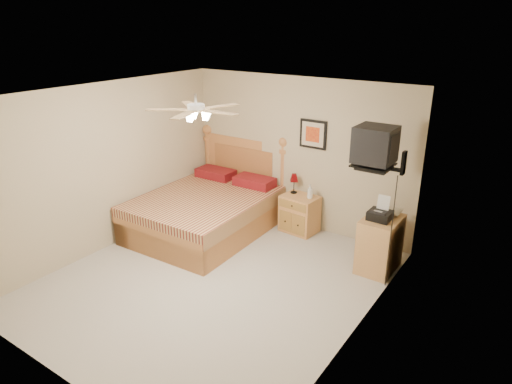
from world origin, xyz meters
TOP-DOWN VIEW (x-y plane):
  - floor at (0.00, 0.00)m, footprint 4.50×4.50m
  - ceiling at (0.00, 0.00)m, footprint 4.00×4.50m
  - wall_back at (0.00, 2.25)m, footprint 4.00×0.04m
  - wall_front at (0.00, -2.25)m, footprint 4.00×0.04m
  - wall_left at (-2.00, 0.00)m, footprint 0.04×4.50m
  - wall_right at (2.00, 0.00)m, footprint 0.04×4.50m
  - bed at (-1.08, 1.12)m, footprint 1.83×2.36m
  - nightstand at (0.20, 2.00)m, footprint 0.61×0.48m
  - table_lamp at (0.03, 2.08)m, footprint 0.21×0.21m
  - lotion_bottle at (0.37, 2.02)m, footprint 0.11×0.11m
  - framed_picture at (0.27, 2.23)m, footprint 0.46×0.04m
  - dresser at (1.73, 1.55)m, footprint 0.47×0.67m
  - fax_machine at (1.71, 1.49)m, footprint 0.30×0.32m
  - magazine_lower at (1.67, 1.79)m, footprint 0.24×0.28m
  - magazine_upper at (1.68, 1.79)m, footprint 0.22×0.30m
  - wall_tv at (1.75, 1.34)m, footprint 0.56×0.46m
  - ceiling_fan at (0.00, -0.20)m, footprint 1.14×1.14m

SIDE VIEW (x-z plane):
  - floor at x=0.00m, z-range 0.00..0.00m
  - nightstand at x=0.20m, z-range 0.00..0.62m
  - dresser at x=1.73m, z-range 0.00..0.78m
  - lotion_bottle at x=0.37m, z-range 0.62..0.86m
  - bed at x=-1.08m, z-range 0.00..1.50m
  - table_lamp at x=0.03m, z-range 0.62..0.95m
  - magazine_lower at x=1.67m, z-range 0.78..0.81m
  - magazine_upper at x=1.68m, z-range 0.81..0.83m
  - fax_machine at x=1.71m, z-range 0.78..1.10m
  - wall_back at x=0.00m, z-range 0.00..2.50m
  - wall_front at x=0.00m, z-range 0.00..2.50m
  - wall_left at x=-2.00m, z-range 0.00..2.50m
  - wall_right at x=2.00m, z-range 0.00..2.50m
  - framed_picture at x=0.27m, z-range 1.39..1.85m
  - wall_tv at x=1.75m, z-range 1.52..2.10m
  - ceiling_fan at x=0.00m, z-range 2.22..2.50m
  - ceiling at x=0.00m, z-range 2.48..2.52m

